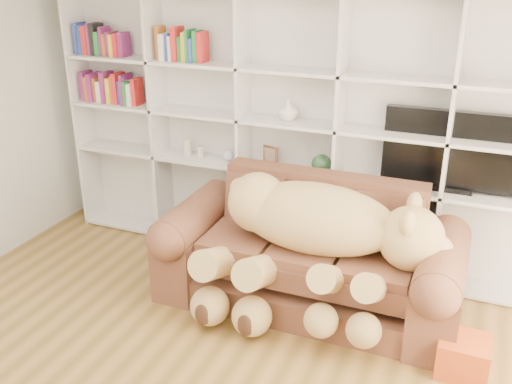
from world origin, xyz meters
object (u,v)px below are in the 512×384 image
at_px(sofa, 310,260).
at_px(gift_box, 463,356).
at_px(teddy_bear, 313,236).
at_px(tv, 454,152).

height_order(sofa, gift_box, sofa).
distance_m(teddy_bear, gift_box, 1.32).
distance_m(sofa, teddy_bear, 0.39).
distance_m(teddy_bear, tv, 1.36).
bearing_deg(tv, teddy_bear, -133.93).
distance_m(sofa, gift_box, 1.34).
bearing_deg(gift_box, tv, 103.74).
bearing_deg(sofa, tv, 36.81).
bearing_deg(tv, gift_box, -76.26).
height_order(sofa, tv, tv).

